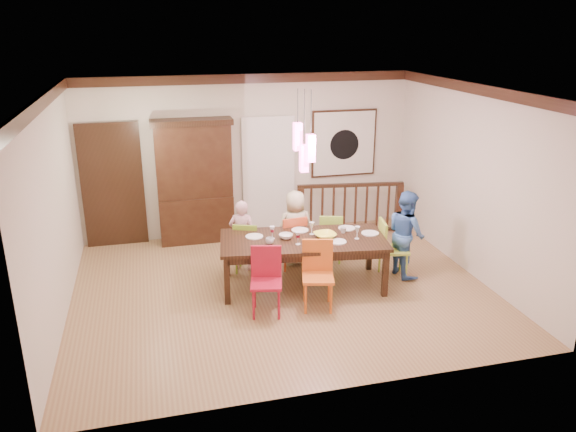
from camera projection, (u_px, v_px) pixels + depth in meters
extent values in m
plane|color=#936B47|center=(282.00, 288.00, 8.33)|extent=(6.00, 6.00, 0.00)
plane|color=white|center=(281.00, 90.00, 7.38)|extent=(6.00, 6.00, 0.00)
plane|color=beige|center=(249.00, 156.00, 10.14)|extent=(6.00, 0.00, 6.00)
plane|color=beige|center=(53.00, 212.00, 7.15)|extent=(0.00, 5.00, 5.00)
plane|color=beige|center=(472.00, 181.00, 8.55)|extent=(0.00, 5.00, 5.00)
cube|color=black|center=(113.00, 187.00, 9.67)|extent=(1.04, 0.07, 2.24)
cube|color=silver|center=(268.00, 177.00, 10.32)|extent=(0.97, 0.05, 2.22)
cube|color=black|center=(344.00, 143.00, 10.48)|extent=(1.25, 0.04, 1.25)
cube|color=silver|center=(344.00, 143.00, 10.46)|extent=(1.18, 0.02, 1.18)
cylinder|color=black|center=(344.00, 145.00, 10.45)|extent=(0.56, 0.01, 0.56)
cube|color=#FF4CAA|center=(298.00, 137.00, 7.73)|extent=(0.11, 0.11, 0.38)
cylinder|color=black|center=(298.00, 106.00, 7.59)|extent=(0.01, 0.01, 0.46)
cube|color=#FF4CAA|center=(311.00, 148.00, 7.72)|extent=(0.11, 0.11, 0.38)
cylinder|color=black|center=(311.00, 112.00, 7.56)|extent=(0.01, 0.01, 0.61)
cube|color=#FF4CAA|center=(304.00, 158.00, 7.80)|extent=(0.11, 0.11, 0.38)
cylinder|color=black|center=(304.00, 117.00, 7.61)|extent=(0.01, 0.01, 0.76)
cube|color=black|center=(303.00, 240.00, 8.20)|extent=(2.54, 1.43, 0.05)
cube|color=black|center=(223.00, 259.00, 8.49)|extent=(0.09, 0.09, 0.70)
cube|color=black|center=(362.00, 245.00, 9.01)|extent=(0.09, 0.09, 0.70)
cube|color=black|center=(233.00, 286.00, 7.63)|extent=(0.09, 0.09, 0.70)
cube|color=black|center=(386.00, 269.00, 8.15)|extent=(0.09, 0.09, 0.70)
cube|color=black|center=(295.00, 234.00, 8.67)|extent=(2.19, 0.35, 0.10)
cube|color=black|center=(313.00, 258.00, 7.78)|extent=(2.19, 0.35, 0.10)
cube|color=#7DAA2A|center=(247.00, 247.00, 8.80)|extent=(0.48, 0.48, 0.04)
cube|color=#7DAA2A|center=(247.00, 234.00, 8.73)|extent=(0.36, 0.17, 0.41)
cylinder|color=#7DAA2A|center=(240.00, 264.00, 8.69)|extent=(0.03, 0.03, 0.39)
cylinder|color=#7DAA2A|center=(259.00, 262.00, 8.76)|extent=(0.03, 0.03, 0.39)
cylinder|color=#7DAA2A|center=(237.00, 256.00, 8.97)|extent=(0.03, 0.03, 0.39)
cylinder|color=#7DAA2A|center=(255.00, 255.00, 9.04)|extent=(0.03, 0.03, 0.39)
cube|color=#C94B24|center=(291.00, 242.00, 8.94)|extent=(0.44, 0.44, 0.04)
cube|color=#C94B24|center=(291.00, 228.00, 8.87)|extent=(0.40, 0.08, 0.44)
cylinder|color=#C94B24|center=(283.00, 259.00, 8.83)|extent=(0.03, 0.03, 0.42)
cylinder|color=#C94B24|center=(303.00, 257.00, 8.90)|extent=(0.03, 0.03, 0.42)
cylinder|color=#C94B24|center=(279.00, 252.00, 9.13)|extent=(0.03, 0.03, 0.42)
cylinder|color=#C94B24|center=(298.00, 250.00, 9.20)|extent=(0.03, 0.03, 0.42)
cube|color=#9DCF3D|center=(331.00, 238.00, 9.19)|extent=(0.47, 0.47, 0.04)
cube|color=#9DCF3D|center=(331.00, 225.00, 9.12)|extent=(0.37, 0.15, 0.41)
cylinder|color=#9DCF3D|center=(324.00, 253.00, 9.09)|extent=(0.03, 0.03, 0.39)
cylinder|color=#9DCF3D|center=(342.00, 252.00, 9.16)|extent=(0.03, 0.03, 0.39)
cylinder|color=#9DCF3D|center=(319.00, 247.00, 9.36)|extent=(0.03, 0.03, 0.39)
cylinder|color=#9DCF3D|center=(336.00, 245.00, 9.43)|extent=(0.03, 0.03, 0.39)
cube|color=#A5132A|center=(266.00, 284.00, 7.48)|extent=(0.49, 0.49, 0.04)
cube|color=#A5132A|center=(266.00, 267.00, 7.40)|extent=(0.41, 0.13, 0.45)
cylinder|color=#A5132A|center=(257.00, 306.00, 7.36)|extent=(0.04, 0.04, 0.43)
cylinder|color=#A5132A|center=(281.00, 303.00, 7.44)|extent=(0.04, 0.04, 0.43)
cylinder|color=#A5132A|center=(252.00, 295.00, 7.67)|extent=(0.04, 0.04, 0.43)
cylinder|color=#A5132A|center=(276.00, 292.00, 7.74)|extent=(0.04, 0.04, 0.43)
cube|color=#D4621F|center=(318.00, 278.00, 7.63)|extent=(0.51, 0.51, 0.04)
cube|color=#D4621F|center=(318.00, 261.00, 7.55)|extent=(0.42, 0.14, 0.46)
cylinder|color=#D4621F|center=(309.00, 300.00, 7.51)|extent=(0.04, 0.04, 0.44)
cylinder|color=#D4621F|center=(333.00, 297.00, 7.59)|extent=(0.04, 0.04, 0.44)
cylinder|color=#D4621F|center=(302.00, 289.00, 7.82)|extent=(0.04, 0.04, 0.44)
cylinder|color=#D4621F|center=(326.00, 286.00, 7.90)|extent=(0.04, 0.04, 0.44)
cube|color=#ABC93F|center=(394.00, 250.00, 8.60)|extent=(0.47, 0.47, 0.04)
cube|color=#ABC93F|center=(395.00, 235.00, 8.52)|extent=(0.11, 0.41, 0.45)
cylinder|color=#ABC93F|center=(387.00, 269.00, 8.48)|extent=(0.04, 0.04, 0.43)
cylinder|color=#ABC93F|center=(407.00, 266.00, 8.56)|extent=(0.04, 0.04, 0.43)
cylinder|color=#ABC93F|center=(378.00, 260.00, 8.78)|extent=(0.04, 0.04, 0.43)
cylinder|color=#ABC93F|center=(398.00, 258.00, 8.86)|extent=(0.04, 0.04, 0.43)
cube|color=black|center=(197.00, 218.00, 10.04)|extent=(1.29, 0.44, 0.83)
cube|color=black|center=(193.00, 160.00, 9.71)|extent=(1.29, 0.40, 1.29)
cube|color=black|center=(192.00, 158.00, 9.89)|extent=(1.11, 0.02, 1.11)
cube|color=black|center=(191.00, 122.00, 9.50)|extent=(1.39, 0.44, 0.10)
cube|color=black|center=(302.00, 214.00, 10.16)|extent=(0.14, 0.14, 0.92)
cube|color=black|center=(396.00, 206.00, 10.59)|extent=(0.14, 0.14, 0.92)
cube|color=black|center=(351.00, 185.00, 10.22)|extent=(1.96, 0.35, 0.06)
cube|color=black|center=(349.00, 230.00, 10.51)|extent=(1.84, 0.31, 0.05)
imported|color=#F5BACB|center=(242.00, 235.00, 8.80)|extent=(0.49, 0.40, 1.15)
imported|color=#C4BC94|center=(295.00, 228.00, 9.01)|extent=(0.61, 0.40, 1.23)
imported|color=#4271B9|center=(406.00, 233.00, 8.60)|extent=(0.58, 0.71, 1.35)
imported|color=#F9F546|center=(325.00, 235.00, 8.21)|extent=(0.36, 0.36, 0.08)
imported|color=white|center=(286.00, 236.00, 8.19)|extent=(0.22, 0.22, 0.06)
imported|color=silver|center=(270.00, 241.00, 7.98)|extent=(0.14, 0.14, 0.09)
imported|color=silver|center=(343.00, 230.00, 8.40)|extent=(0.12, 0.12, 0.09)
cylinder|color=white|center=(254.00, 237.00, 8.25)|extent=(0.26, 0.26, 0.01)
cylinder|color=white|center=(300.00, 230.00, 8.50)|extent=(0.26, 0.26, 0.01)
cylinder|color=white|center=(347.00, 228.00, 8.59)|extent=(0.26, 0.26, 0.01)
cylinder|color=white|center=(263.00, 251.00, 7.73)|extent=(0.26, 0.26, 0.01)
cylinder|color=white|center=(337.00, 242.00, 8.06)|extent=(0.26, 0.26, 0.01)
cylinder|color=white|center=(370.00, 233.00, 8.38)|extent=(0.26, 0.26, 0.01)
cube|color=#D83359|center=(310.00, 247.00, 7.87)|extent=(0.18, 0.14, 0.01)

